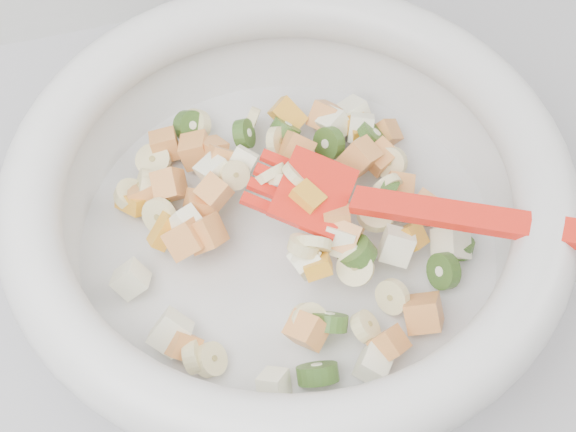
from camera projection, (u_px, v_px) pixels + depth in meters
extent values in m
cylinder|color=silver|center=(288.00, 245.00, 0.66)|extent=(0.32, 0.32, 0.02)
torus|color=silver|center=(288.00, 186.00, 0.60)|extent=(0.39, 0.39, 0.04)
cylinder|color=#CCC788|center=(277.00, 142.00, 0.68)|extent=(0.02, 0.03, 0.03)
cylinder|color=#CCC788|center=(269.00, 175.00, 0.63)|extent=(0.04, 0.02, 0.04)
cylinder|color=#CCC788|center=(308.00, 323.00, 0.59)|extent=(0.03, 0.03, 0.03)
cylinder|color=#CCC788|center=(131.00, 195.00, 0.66)|extent=(0.03, 0.03, 0.02)
cylinder|color=#CCC788|center=(165.00, 185.00, 0.66)|extent=(0.03, 0.03, 0.03)
cylinder|color=#CCC788|center=(195.00, 357.00, 0.58)|extent=(0.02, 0.03, 0.03)
cylinder|color=#CCC788|center=(195.00, 126.00, 0.70)|extent=(0.03, 0.04, 0.03)
cylinder|color=#CCC788|center=(283.00, 178.00, 0.63)|extent=(0.03, 0.02, 0.03)
cylinder|color=#CCC788|center=(160.00, 216.00, 0.64)|extent=(0.03, 0.03, 0.03)
cylinder|color=#CCC788|center=(376.00, 213.00, 0.63)|extent=(0.03, 0.04, 0.01)
cylinder|color=#CCC788|center=(392.00, 297.00, 0.61)|extent=(0.02, 0.04, 0.03)
cylinder|color=#CCC788|center=(304.00, 246.00, 0.60)|extent=(0.02, 0.03, 0.02)
cylinder|color=#CCC788|center=(144.00, 187.00, 0.66)|extent=(0.02, 0.04, 0.04)
cylinder|color=#CCC788|center=(297.00, 176.00, 0.62)|extent=(0.02, 0.03, 0.03)
cylinder|color=#CCC788|center=(313.00, 244.00, 0.60)|extent=(0.03, 0.02, 0.03)
cylinder|color=#CCC788|center=(355.00, 268.00, 0.60)|extent=(0.04, 0.03, 0.02)
cylinder|color=#CCC788|center=(391.00, 163.00, 0.67)|extent=(0.03, 0.03, 0.03)
cylinder|color=#CCC788|center=(153.00, 161.00, 0.68)|extent=(0.03, 0.04, 0.02)
cylinder|color=#CCC788|center=(387.00, 188.00, 0.65)|extent=(0.03, 0.01, 0.03)
cylinder|color=#CCC788|center=(210.00, 360.00, 0.58)|extent=(0.03, 0.03, 0.03)
cylinder|color=#CCC788|center=(251.00, 122.00, 0.70)|extent=(0.02, 0.03, 0.03)
cylinder|color=#CCC788|center=(365.00, 327.00, 0.59)|extent=(0.02, 0.03, 0.03)
cylinder|color=#CCC788|center=(234.00, 175.00, 0.64)|extent=(0.03, 0.02, 0.03)
cube|color=#E39147|center=(344.00, 237.00, 0.61)|extent=(0.03, 0.04, 0.03)
cube|color=#E39147|center=(214.00, 192.00, 0.63)|extent=(0.03, 0.03, 0.02)
cube|color=#E39147|center=(424.00, 313.00, 0.60)|extent=(0.03, 0.04, 0.04)
cube|color=#E39147|center=(337.00, 219.00, 0.61)|extent=(0.02, 0.03, 0.02)
cube|color=#E39147|center=(145.00, 197.00, 0.66)|extent=(0.02, 0.02, 0.03)
cube|color=#E39147|center=(183.00, 346.00, 0.59)|extent=(0.03, 0.03, 0.03)
cube|color=#E39147|center=(389.00, 345.00, 0.59)|extent=(0.03, 0.03, 0.03)
cube|color=#E39147|center=(165.00, 145.00, 0.68)|extent=(0.02, 0.02, 0.03)
cube|color=#E39147|center=(359.00, 158.00, 0.66)|extent=(0.04, 0.03, 0.04)
cube|color=#E39147|center=(386.00, 134.00, 0.70)|extent=(0.03, 0.03, 0.03)
cube|color=#E39147|center=(200.00, 206.00, 0.64)|extent=(0.03, 0.03, 0.03)
cube|color=#E39147|center=(307.00, 330.00, 0.58)|extent=(0.03, 0.03, 0.03)
cube|color=#E39147|center=(427.00, 206.00, 0.66)|extent=(0.03, 0.03, 0.03)
cube|color=#E39147|center=(187.00, 239.00, 0.62)|extent=(0.04, 0.03, 0.04)
cube|color=#E39147|center=(196.00, 151.00, 0.68)|extent=(0.03, 0.03, 0.03)
cube|color=#E39147|center=(380.00, 157.00, 0.67)|extent=(0.03, 0.03, 0.02)
cube|color=#E39147|center=(169.00, 185.00, 0.65)|extent=(0.03, 0.03, 0.04)
cube|color=#E39147|center=(296.00, 150.00, 0.67)|extent=(0.03, 0.04, 0.04)
cube|color=#E39147|center=(206.00, 233.00, 0.62)|extent=(0.03, 0.03, 0.04)
cube|color=#E39147|center=(212.00, 150.00, 0.68)|extent=(0.03, 0.03, 0.03)
cube|color=#E39147|center=(201.00, 150.00, 0.68)|extent=(0.03, 0.03, 0.03)
cube|color=#E39147|center=(399.00, 189.00, 0.66)|extent=(0.03, 0.03, 0.03)
cube|color=#E39147|center=(326.00, 117.00, 0.70)|extent=(0.04, 0.04, 0.03)
cube|color=#E39147|center=(221.00, 161.00, 0.65)|extent=(0.03, 0.03, 0.03)
cylinder|color=#5DA537|center=(285.00, 129.00, 0.69)|extent=(0.03, 0.03, 0.02)
cylinder|color=#5DA537|center=(157.00, 198.00, 0.66)|extent=(0.03, 0.03, 0.03)
cylinder|color=#5DA537|center=(456.00, 246.00, 0.64)|extent=(0.03, 0.03, 0.02)
cylinder|color=#5DA537|center=(318.00, 374.00, 0.58)|extent=(0.03, 0.03, 0.03)
cylinder|color=#5DA537|center=(357.00, 254.00, 0.61)|extent=(0.03, 0.04, 0.03)
cylinder|color=#5DA537|center=(329.00, 143.00, 0.68)|extent=(0.03, 0.03, 0.03)
cylinder|color=#5DA537|center=(329.00, 322.00, 0.59)|extent=(0.04, 0.03, 0.03)
cylinder|color=#5DA537|center=(292.00, 170.00, 0.65)|extent=(0.03, 0.03, 0.03)
cylinder|color=#5DA537|center=(244.00, 134.00, 0.68)|extent=(0.02, 0.03, 0.03)
cylinder|color=#5DA537|center=(444.00, 271.00, 0.62)|extent=(0.02, 0.04, 0.04)
cylinder|color=#5DA537|center=(373.00, 136.00, 0.68)|extent=(0.03, 0.04, 0.03)
cylinder|color=#5DA537|center=(386.00, 192.00, 0.65)|extent=(0.03, 0.03, 0.03)
cylinder|color=#5DA537|center=(189.00, 125.00, 0.70)|extent=(0.03, 0.03, 0.03)
cube|color=white|center=(243.00, 161.00, 0.65)|extent=(0.03, 0.03, 0.03)
cube|color=white|center=(334.00, 124.00, 0.69)|extent=(0.03, 0.03, 0.03)
cube|color=white|center=(131.00, 279.00, 0.62)|extent=(0.03, 0.03, 0.03)
cube|color=white|center=(338.00, 239.00, 0.61)|extent=(0.03, 0.03, 0.03)
cube|color=white|center=(306.00, 261.00, 0.60)|extent=(0.03, 0.02, 0.03)
cube|color=white|center=(171.00, 332.00, 0.59)|extent=(0.04, 0.04, 0.04)
cube|color=white|center=(451.00, 244.00, 0.64)|extent=(0.03, 0.03, 0.04)
cube|color=white|center=(353.00, 116.00, 0.71)|extent=(0.03, 0.03, 0.03)
cube|color=white|center=(374.00, 364.00, 0.58)|extent=(0.03, 0.03, 0.02)
cube|color=white|center=(451.00, 231.00, 0.64)|extent=(0.03, 0.03, 0.02)
cube|color=white|center=(186.00, 223.00, 0.63)|extent=(0.03, 0.03, 0.03)
cube|color=white|center=(361.00, 128.00, 0.69)|extent=(0.03, 0.03, 0.03)
cube|color=white|center=(397.00, 246.00, 0.62)|extent=(0.03, 0.03, 0.03)
cube|color=white|center=(216.00, 174.00, 0.65)|extent=(0.03, 0.03, 0.03)
cube|color=white|center=(304.00, 253.00, 0.60)|extent=(0.02, 0.03, 0.03)
cube|color=white|center=(274.00, 388.00, 0.58)|extent=(0.02, 0.03, 0.03)
cube|color=orange|center=(307.00, 198.00, 0.61)|extent=(0.03, 0.03, 0.02)
cube|color=orange|center=(318.00, 266.00, 0.60)|extent=(0.02, 0.02, 0.03)
cube|color=orange|center=(358.00, 127.00, 0.69)|extent=(0.02, 0.03, 0.02)
cube|color=orange|center=(163.00, 231.00, 0.63)|extent=(0.03, 0.03, 0.03)
cube|color=orange|center=(133.00, 203.00, 0.66)|extent=(0.03, 0.03, 0.03)
cube|color=orange|center=(288.00, 116.00, 0.69)|extent=(0.03, 0.03, 0.03)
cube|color=orange|center=(412.00, 237.00, 0.63)|extent=(0.03, 0.03, 0.03)
cube|color=red|center=(314.00, 193.00, 0.62)|extent=(0.07, 0.08, 0.02)
cube|color=red|center=(278.00, 161.00, 0.64)|extent=(0.03, 0.02, 0.01)
cube|color=red|center=(271.00, 175.00, 0.63)|extent=(0.03, 0.02, 0.01)
cube|color=red|center=(265.00, 189.00, 0.62)|extent=(0.03, 0.02, 0.01)
cube|color=red|center=(258.00, 204.00, 0.61)|extent=(0.03, 0.02, 0.01)
cube|color=red|center=(484.00, 219.00, 0.58)|extent=(0.16, 0.12, 0.04)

